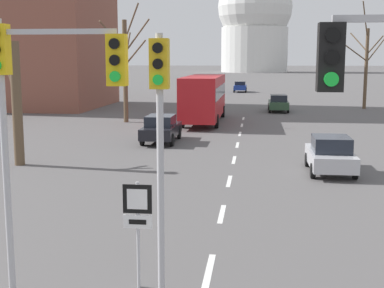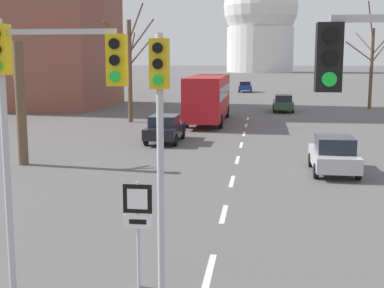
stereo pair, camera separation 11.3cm
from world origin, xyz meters
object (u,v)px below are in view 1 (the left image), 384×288
traffic_signal_near_left (40,88)px  sedan_near_left (161,128)px  city_bus (204,95)px  traffic_signal_centre_tall (160,116)px  sedan_near_right (330,154)px  sedan_far_left (278,103)px  sedan_mid_centre (240,86)px  route_sign_post (138,217)px

traffic_signal_near_left → sedan_near_left: size_ratio=1.23×
city_bus → traffic_signal_centre_tall: bearing=-86.1°
sedan_near_right → city_bus: bearing=112.1°
sedan_far_left → sedan_mid_centre: bearing=98.5°
traffic_signal_near_left → sedan_mid_centre: (1.80, 68.11, -3.36)m
sedan_far_left → traffic_signal_centre_tall: bearing=-95.7°
traffic_signal_near_left → city_bus: bearing=89.5°
traffic_signal_centre_tall → sedan_near_left: bearing=100.1°
sedan_far_left → sedan_near_left: bearing=-111.1°
sedan_mid_centre → traffic_signal_centre_tall: bearing=-89.6°
traffic_signal_near_left → sedan_mid_centre: bearing=88.5°
sedan_far_left → city_bus: city_bus is taller
sedan_near_right → sedan_far_left: size_ratio=0.87×
sedan_near_left → sedan_near_right: sedan_near_left is taller
route_sign_post → sedan_mid_centre: 67.62m
traffic_signal_near_left → traffic_signal_centre_tall: bearing=8.9°
sedan_mid_centre → sedan_far_left: size_ratio=0.93×
sedan_far_left → traffic_signal_near_left: bearing=-98.9°
traffic_signal_near_left → city_bus: traffic_signal_near_left is taller
sedan_mid_centre → city_bus: 38.25m
sedan_far_left → sedan_near_right: bearing=-87.6°
sedan_near_left → sedan_mid_centre: size_ratio=1.08×
route_sign_post → sedan_near_left: 19.80m
traffic_signal_centre_tall → city_bus: 29.67m
traffic_signal_centre_tall → sedan_near_right: traffic_signal_centre_tall is taller
route_sign_post → sedan_near_left: (-3.01, 19.56, -0.71)m
traffic_signal_centre_tall → sedan_near_left: (-3.51, 19.70, -2.82)m
sedan_near_right → sedan_far_left: (-1.11, 26.60, 0.01)m
sedan_near_right → route_sign_post: bearing=-114.3°
traffic_signal_centre_tall → traffic_signal_near_left: size_ratio=0.95×
traffic_signal_centre_tall → traffic_signal_near_left: (-2.26, -0.35, 0.55)m
traffic_signal_centre_tall → route_sign_post: 2.17m
traffic_signal_near_left → sedan_near_right: (7.25, 12.65, -3.39)m
sedan_near_left → sedan_mid_centre: 48.16m
sedan_near_left → traffic_signal_near_left: bearing=-86.4°
traffic_signal_near_left → sedan_mid_centre: 68.22m
traffic_signal_centre_tall → sedan_near_right: size_ratio=1.34×
sedan_near_right → city_bus: 18.67m
sedan_near_left → sedan_mid_centre: same height
sedan_near_left → sedan_far_left: size_ratio=1.00×
traffic_signal_centre_tall → sedan_mid_centre: traffic_signal_centre_tall is taller
traffic_signal_centre_tall → traffic_signal_near_left: bearing=-171.1°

